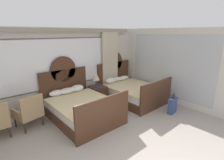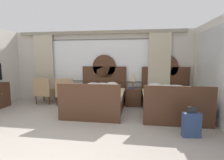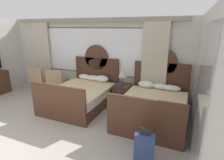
# 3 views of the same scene
# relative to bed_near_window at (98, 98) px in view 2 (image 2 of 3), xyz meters

# --- Properties ---
(wall_back_window) EXTENTS (6.84, 0.22, 2.70)m
(wall_back_window) POSITION_rel_bed_near_window_xyz_m (-0.20, 1.10, 1.06)
(wall_back_window) COLOR beige
(wall_back_window) RESTS_ON ground_plane
(bed_near_window) EXTENTS (1.68, 2.22, 1.80)m
(bed_near_window) POSITION_rel_bed_near_window_xyz_m (0.00, 0.00, 0.00)
(bed_near_window) COLOR #472B1C
(bed_near_window) RESTS_ON ground_plane
(bed_near_mirror) EXTENTS (1.68, 2.22, 1.80)m
(bed_near_mirror) POSITION_rel_bed_near_window_xyz_m (2.25, -0.01, -0.00)
(bed_near_mirror) COLOR #472B1C
(bed_near_mirror) RESTS_ON ground_plane
(nightstand_between_beds) EXTENTS (0.53, 0.56, 0.63)m
(nightstand_between_beds) POSITION_rel_bed_near_window_xyz_m (1.12, 0.65, -0.05)
(nightstand_between_beds) COLOR #472B1C
(nightstand_between_beds) RESTS_ON ground_plane
(table_lamp_on_nightstand) EXTENTS (0.27, 0.27, 0.56)m
(table_lamp_on_nightstand) POSITION_rel_bed_near_window_xyz_m (1.10, 0.71, 0.66)
(table_lamp_on_nightstand) COLOR brown
(table_lamp_on_nightstand) RESTS_ON nightstand_between_beds
(book_on_nightstand) EXTENTS (0.18, 0.26, 0.03)m
(book_on_nightstand) POSITION_rel_bed_near_window_xyz_m (1.06, 0.55, 0.28)
(book_on_nightstand) COLOR navy
(book_on_nightstand) RESTS_ON nightstand_between_beds
(armchair_by_window_left) EXTENTS (0.73, 0.73, 0.95)m
(armchair_by_window_left) POSITION_rel_bed_near_window_xyz_m (-1.34, 0.44, 0.12)
(armchair_by_window_left) COLOR tan
(armchair_by_window_left) RESTS_ON ground_plane
(armchair_by_window_centre) EXTENTS (0.62, 0.62, 0.95)m
(armchair_by_window_centre) POSITION_rel_bed_near_window_xyz_m (-2.14, 0.43, 0.12)
(armchair_by_window_centre) COLOR tan
(armchair_by_window_centre) RESTS_ON ground_plane
(suitcase_on_floor) EXTENTS (0.38, 0.20, 0.66)m
(suitcase_on_floor) POSITION_rel_bed_near_window_xyz_m (2.40, -1.67, -0.09)
(suitcase_on_floor) COLOR navy
(suitcase_on_floor) RESTS_ON ground_plane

